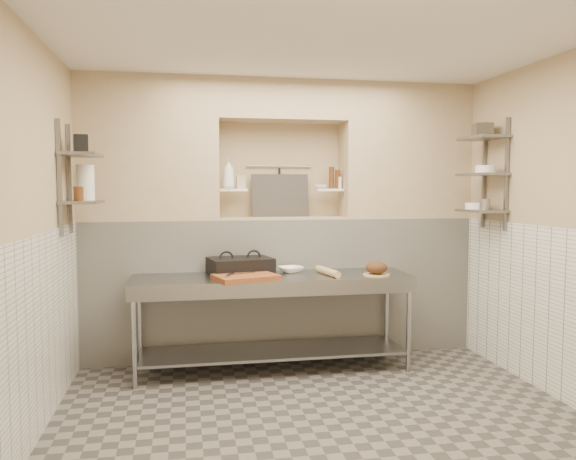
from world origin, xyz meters
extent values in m
cube|color=#645D58|center=(0.00, 0.00, -0.05)|extent=(4.00, 3.90, 0.10)
cube|color=silver|center=(0.00, 0.00, 2.85)|extent=(4.00, 3.90, 0.10)
cube|color=tan|center=(-2.05, 0.00, 1.40)|extent=(0.10, 3.90, 2.80)
cube|color=tan|center=(2.05, 0.00, 1.40)|extent=(0.10, 3.90, 2.80)
cube|color=tan|center=(0.00, 2.00, 1.40)|extent=(4.00, 0.10, 2.80)
cube|color=tan|center=(0.00, -2.00, 1.40)|extent=(4.00, 0.10, 2.80)
cube|color=silver|center=(0.00, 1.75, 0.70)|extent=(4.00, 0.40, 1.40)
cube|color=tan|center=(0.00, 1.75, 1.41)|extent=(1.30, 0.40, 0.02)
cube|color=tan|center=(-1.33, 1.75, 2.10)|extent=(1.35, 0.40, 1.40)
cube|color=tan|center=(1.33, 1.75, 2.10)|extent=(1.35, 0.40, 1.40)
cube|color=tan|center=(0.00, 1.75, 2.60)|extent=(1.30, 0.40, 0.40)
cube|color=silver|center=(-1.99, 0.00, 0.70)|extent=(0.02, 3.90, 1.40)
cube|color=silver|center=(1.99, 0.00, 0.70)|extent=(0.02, 3.90, 1.40)
cube|color=white|center=(-0.50, 1.75, 1.70)|extent=(0.28, 0.16, 0.02)
cube|color=white|center=(0.50, 1.75, 1.70)|extent=(0.28, 0.16, 0.02)
cylinder|color=gray|center=(0.00, 1.92, 1.95)|extent=(0.70, 0.02, 0.02)
cylinder|color=black|center=(0.00, 1.90, 1.78)|extent=(0.02, 0.02, 0.30)
cube|color=#383330|center=(0.00, 1.85, 1.64)|extent=(0.60, 0.08, 0.45)
cube|color=slate|center=(-1.98, 1.25, 1.80)|extent=(0.03, 0.03, 0.95)
cube|color=slate|center=(-1.98, 0.85, 1.80)|extent=(0.03, 0.03, 0.95)
cube|color=slate|center=(-1.84, 1.05, 1.60)|extent=(0.30, 0.50, 0.02)
cube|color=slate|center=(-1.84, 1.05, 2.00)|extent=(0.30, 0.50, 0.03)
cube|color=slate|center=(1.98, 1.25, 1.85)|extent=(0.03, 0.03, 1.05)
cube|color=slate|center=(1.98, 0.85, 1.85)|extent=(0.03, 0.03, 1.05)
cube|color=slate|center=(1.84, 1.05, 1.50)|extent=(0.30, 0.50, 0.02)
cube|color=slate|center=(1.84, 1.05, 1.85)|extent=(0.30, 0.50, 0.02)
cube|color=slate|center=(1.84, 1.05, 2.20)|extent=(0.30, 0.50, 0.03)
cube|color=gray|center=(-0.18, 1.20, 0.88)|extent=(2.60, 0.70, 0.04)
cube|color=gray|center=(-0.18, 1.20, 0.18)|extent=(2.45, 0.60, 0.03)
cube|color=gray|center=(-0.18, 0.87, 0.82)|extent=(2.60, 0.02, 0.12)
cylinder|color=gray|center=(-1.42, 0.91, 0.43)|extent=(0.04, 0.04, 0.86)
cylinder|color=gray|center=(-1.42, 1.49, 0.43)|extent=(0.04, 0.04, 0.86)
cylinder|color=gray|center=(1.06, 0.91, 0.43)|extent=(0.04, 0.04, 0.86)
cylinder|color=gray|center=(1.06, 1.49, 0.43)|extent=(0.04, 0.04, 0.86)
cube|color=black|center=(-0.47, 1.34, 0.95)|extent=(0.64, 0.52, 0.10)
cube|color=black|center=(-0.47, 1.34, 1.03)|extent=(0.64, 0.52, 0.05)
cube|color=brown|center=(-0.46, 0.99, 0.92)|extent=(0.62, 0.51, 0.05)
cube|color=gray|center=(-0.47, 1.07, 0.95)|extent=(0.24, 0.13, 0.01)
cylinder|color=gray|center=(-0.60, 0.98, 0.96)|extent=(0.12, 0.26, 0.02)
imported|color=white|center=(0.02, 1.37, 0.93)|extent=(0.29, 0.29, 0.06)
cylinder|color=tan|center=(0.33, 1.14, 0.93)|extent=(0.14, 0.44, 0.07)
cylinder|color=tan|center=(0.78, 1.03, 0.91)|extent=(0.25, 0.25, 0.01)
ellipsoid|color=#4C2D19|center=(0.78, 1.03, 0.97)|extent=(0.20, 0.20, 0.12)
imported|color=white|center=(-0.55, 1.70, 1.86)|extent=(0.15, 0.15, 0.30)
cube|color=tan|center=(-0.42, 1.76, 1.78)|extent=(0.09, 0.09, 0.13)
imported|color=white|center=(0.40, 1.72, 1.73)|extent=(0.17, 0.17, 0.04)
cylinder|color=#4C2711|center=(0.59, 1.74, 1.81)|extent=(0.05, 0.05, 0.20)
cylinder|color=#4C2711|center=(0.53, 1.75, 1.83)|extent=(0.06, 0.06, 0.23)
cylinder|color=white|center=(0.60, 1.75, 1.77)|extent=(0.07, 0.07, 0.12)
cylinder|color=white|center=(-1.84, 1.23, 1.77)|extent=(0.15, 0.15, 0.31)
cylinder|color=#4C2711|center=(-1.84, 0.89, 1.67)|extent=(0.08, 0.08, 0.12)
cube|color=black|center=(-1.84, 1.05, 2.09)|extent=(0.14, 0.14, 0.16)
cylinder|color=white|center=(1.84, 1.15, 1.54)|extent=(0.20, 0.20, 0.06)
cylinder|color=gray|center=(1.84, 0.99, 1.56)|extent=(0.10, 0.10, 0.10)
cylinder|color=white|center=(1.84, 0.99, 1.90)|extent=(0.19, 0.19, 0.07)
cube|color=gray|center=(1.84, 1.06, 2.27)|extent=(0.21, 0.23, 0.12)
camera|label=1|loc=(-0.99, -3.95, 1.72)|focal=35.00mm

